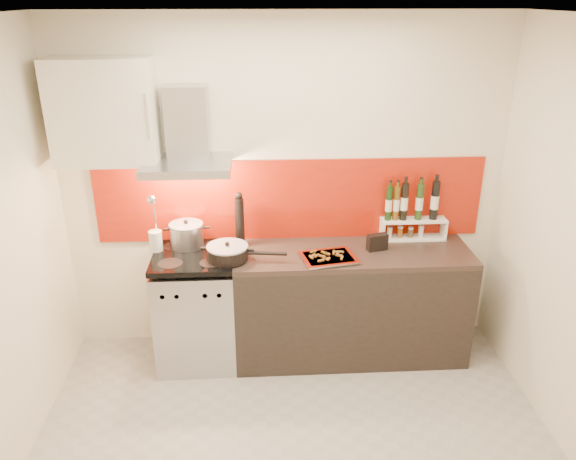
{
  "coord_description": "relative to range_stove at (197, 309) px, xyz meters",
  "views": [
    {
      "loc": [
        -0.22,
        -2.71,
        2.7
      ],
      "look_at": [
        0.0,
        0.95,
        1.15
      ],
      "focal_mm": 35.0,
      "sensor_mm": 36.0,
      "label": 1
    }
  ],
  "objects": [
    {
      "name": "ceiling",
      "position": [
        0.7,
        -1.1,
        2.16
      ],
      "size": [
        3.4,
        2.8,
        0.02
      ],
      "primitive_type": "cube",
      "color": "white",
      "rests_on": "back_wall"
    },
    {
      "name": "range_stove",
      "position": [
        0.0,
        0.0,
        0.0
      ],
      "size": [
        0.6,
        0.6,
        0.91
      ],
      "color": "#B7B7BA",
      "rests_on": "ground"
    },
    {
      "name": "saute_pan",
      "position": [
        0.27,
        -0.1,
        0.52
      ],
      "size": [
        0.58,
        0.3,
        0.14
      ],
      "color": "black",
      "rests_on": "range_stove"
    },
    {
      "name": "pepper_mill",
      "position": [
        0.35,
        0.16,
        0.67
      ],
      "size": [
        0.07,
        0.07,
        0.44
      ],
      "color": "black",
      "rests_on": "counter"
    },
    {
      "name": "utensil_jar",
      "position": [
        -0.28,
        0.08,
        0.6
      ],
      "size": [
        0.1,
        0.15,
        0.48
      ],
      "color": "silver",
      "rests_on": "range_stove"
    },
    {
      "name": "step_shelf",
      "position": [
        1.69,
        0.21,
        0.67
      ],
      "size": [
        0.51,
        0.14,
        0.47
      ],
      "color": "white",
      "rests_on": "counter"
    },
    {
      "name": "floor",
      "position": [
        0.7,
        -1.1,
        -0.44
      ],
      "size": [
        3.4,
        3.4,
        0.0
      ],
      "primitive_type": "plane",
      "color": "#9E9991",
      "rests_on": "ground"
    },
    {
      "name": "backsplash",
      "position": [
        0.75,
        0.29,
        0.78
      ],
      "size": [
        3.0,
        0.02,
        0.64
      ],
      "primitive_type": "cube",
      "color": "#941B08",
      "rests_on": "back_wall"
    },
    {
      "name": "counter",
      "position": [
        1.2,
        0.0,
        0.01
      ],
      "size": [
        1.8,
        0.6,
        0.9
      ],
      "color": "black",
      "rests_on": "ground"
    },
    {
      "name": "stock_pot",
      "position": [
        -0.05,
        0.15,
        0.56
      ],
      "size": [
        0.26,
        0.26,
        0.22
      ],
      "color": "#B7B7BA",
      "rests_on": "range_stove"
    },
    {
      "name": "baking_tray",
      "position": [
        1.0,
        -0.13,
        0.47
      ],
      "size": [
        0.44,
        0.37,
        0.03
      ],
      "color": "silver",
      "rests_on": "counter"
    },
    {
      "name": "caddy_box",
      "position": [
        1.39,
        0.02,
        0.52
      ],
      "size": [
        0.17,
        0.1,
        0.13
      ],
      "primitive_type": "cube",
      "rotation": [
        0.0,
        0.0,
        0.26
      ],
      "color": "black",
      "rests_on": "counter"
    },
    {
      "name": "upper_cabinet",
      "position": [
        -0.55,
        0.13,
        1.51
      ],
      "size": [
        0.7,
        0.35,
        0.72
      ],
      "primitive_type": "cube",
      "color": "silver",
      "rests_on": "back_wall"
    },
    {
      "name": "back_wall",
      "position": [
        0.7,
        0.3,
        0.86
      ],
      "size": [
        3.4,
        0.02,
        2.6
      ],
      "primitive_type": "cube",
      "color": "silver",
      "rests_on": "ground"
    },
    {
      "name": "range_hood",
      "position": [
        0.0,
        0.14,
        1.3
      ],
      "size": [
        0.62,
        0.5,
        0.61
      ],
      "color": "#B7B7BA",
      "rests_on": "back_wall"
    }
  ]
}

